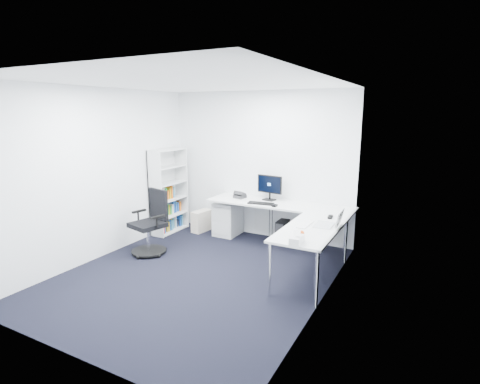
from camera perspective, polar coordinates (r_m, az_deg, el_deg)
The scene contains 22 objects.
ground at distance 5.60m, azimuth -6.53°, elevation -12.44°, with size 4.20×4.20×0.00m, color black.
ceiling at distance 5.11m, azimuth -7.29°, elevation 16.28°, with size 4.20×4.20×0.00m, color white.
wall_back at distance 6.99m, azimuth 2.93°, elevation 4.12°, with size 3.60×0.02×2.70m, color white.
wall_front at distance 3.71m, azimuth -25.66°, elevation -4.28°, with size 3.60×0.02×2.70m, color white.
wall_left at distance 6.38m, azimuth -20.35°, elevation 2.60°, with size 0.02×4.20×2.70m, color white.
wall_right at distance 4.44m, azimuth 12.63°, elevation -0.81°, with size 0.02×4.20×2.70m, color white.
l_desk at distance 6.37m, azimuth 4.68°, elevation -5.70°, with size 2.58×1.44×0.75m, color silver, non-canonical shape.
drawer_pedestal at distance 7.20m, azimuth -1.85°, elevation -4.01°, with size 0.42×0.52×0.64m, color silver.
bookshelf at distance 7.39m, azimuth -10.79°, elevation 0.15°, with size 0.32×0.82×1.63m, color silver, non-canonical shape.
task_chair at distance 6.36m, azimuth -13.91°, elevation -4.60°, with size 0.60×0.60×1.06m, color black, non-canonical shape.
black_pc_tower at distance 6.89m, azimuth 6.65°, elevation -5.87°, with size 0.18×0.41×0.40m, color black.
beige_pc_tower at distance 7.47m, azimuth -5.84°, elevation -4.39°, with size 0.20×0.44×0.41m, color beige.
power_strip at distance 6.79m, azimuth 9.35°, elevation -7.86°, with size 0.33×0.06×0.04m, color silver.
monitor at distance 6.75m, azimuth 4.49°, elevation 0.69°, with size 0.49×0.16×0.47m, color black, non-canonical shape.
black_keyboard at distance 6.51m, azimuth 3.18°, elevation -1.73°, with size 0.45×0.16×0.02m, color black.
mouse at distance 6.35m, azimuth 5.32°, elevation -2.08°, with size 0.06×0.11×0.03m, color black.
desk_phone at distance 6.94m, azimuth -0.02°, elevation -0.39°, with size 0.19×0.19×0.13m, color #29292C, non-canonical shape.
laptop at distance 5.38m, azimuth 12.73°, elevation -3.73°, with size 0.36×0.35×0.25m, color silver, non-canonical shape.
white_keyboard at distance 5.40m, azimuth 9.93°, elevation -4.87°, with size 0.12×0.43×0.01m, color silver.
headphones at distance 5.82m, azimuth 13.60°, elevation -3.62°, with size 0.11×0.17×0.04m, color black, non-canonical shape.
orange_fruit at distance 4.90m, azimuth 9.34°, elevation -6.23°, with size 0.08×0.08×0.08m, color #EA5514.
tissue_box at distance 4.65m, azimuth 8.65°, elevation -7.18°, with size 0.13×0.24×0.08m, color silver.
Camera 1 is at (2.91, -4.18, 2.32)m, focal length 28.00 mm.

